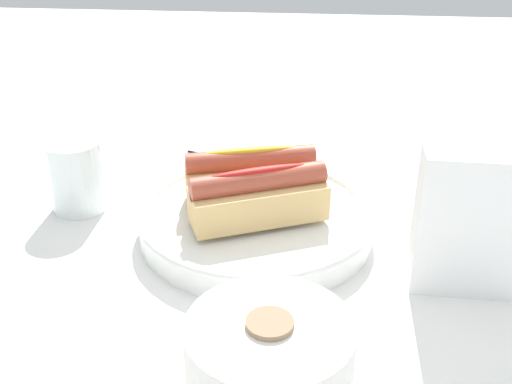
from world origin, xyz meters
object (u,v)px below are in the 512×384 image
napkin_box (473,223)px  serving_bowl (256,219)px  hotdog_front (251,175)px  chopstick_near (254,164)px  hotdog_back (262,197)px  water_glass (77,178)px

napkin_box → serving_bowl: bearing=-18.6°
serving_bowl → hotdog_front: bearing=-71.7°
napkin_box → chopstick_near: 0.36m
serving_bowl → napkin_box: 0.24m
hotdog_back → chopstick_near: (0.03, -0.21, -0.06)m
chopstick_near → water_glass: bearing=55.7°
hotdog_front → chopstick_near: 0.17m
hotdog_front → hotdog_back: size_ratio=1.00×
serving_bowl → chopstick_near: (0.02, -0.18, -0.02)m
hotdog_front → chopstick_near: (0.01, -0.16, -0.06)m
water_glass → napkin_box: napkin_box is taller
serving_bowl → hotdog_back: 0.05m
water_glass → chopstick_near: 0.25m
water_glass → hotdog_front: bearing=176.0°
serving_bowl → hotdog_front: (0.01, -0.03, 0.04)m
serving_bowl → hotdog_back: size_ratio=1.74×
water_glass → hotdog_back: bearing=163.9°
serving_bowl → water_glass: size_ratio=3.04×
hotdog_front → chopstick_near: size_ratio=0.72×
serving_bowl → water_glass: water_glass is taller
serving_bowl → hotdog_back: (-0.01, 0.03, 0.04)m
hotdog_back → hotdog_front: bearing=-71.7°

